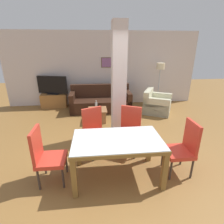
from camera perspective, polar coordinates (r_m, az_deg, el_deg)
name	(u,v)px	position (r m, az deg, el deg)	size (l,w,h in m)	color
ground_plane	(117,175)	(3.34, 1.61, -20.00)	(18.00, 18.00, 0.00)	brown
back_wall	(103,69)	(6.82, -3.02, 13.79)	(7.20, 0.09, 2.70)	silver
divider_pillar	(119,83)	(4.18, 2.16, 9.34)	(0.32, 0.39, 2.70)	silver
dining_table	(117,147)	(2.99, 1.72, -11.46)	(1.49, 0.88, 0.75)	brown
dining_chair_far_right	(129,128)	(3.76, 5.71, -5.35)	(0.61, 0.61, 0.99)	red
dining_chair_far_left	(95,130)	(3.70, -5.65, -5.86)	(0.61, 0.61, 0.99)	red
dining_chair_head_left	(46,154)	(3.11, -20.83, -12.83)	(0.46, 0.46, 0.99)	red
dining_chair_head_right	(183,146)	(3.36, 22.31, -10.36)	(0.46, 0.46, 0.99)	red
sofa	(101,102)	(6.26, -3.74, 3.29)	(2.10, 0.87, 0.89)	#351E13
armchair	(156,104)	(6.25, 14.28, 2.39)	(1.18, 1.21, 0.77)	beige
coffee_table	(98,115)	(5.35, -4.73, -0.98)	(0.56, 0.56, 0.39)	#97643C
bottle	(96,105)	(5.35, -5.19, 2.22)	(0.07, 0.07, 0.24)	#B2B7BC
tv_stand	(54,101)	(6.93, -18.36, 3.55)	(0.92, 0.40, 0.50)	#9E6632
tv_screen	(52,85)	(6.79, -18.91, 8.21)	(1.09, 0.31, 0.67)	black
floor_lamp	(160,70)	(6.86, 15.46, 12.98)	(0.30, 0.30, 1.60)	#B7B7BC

